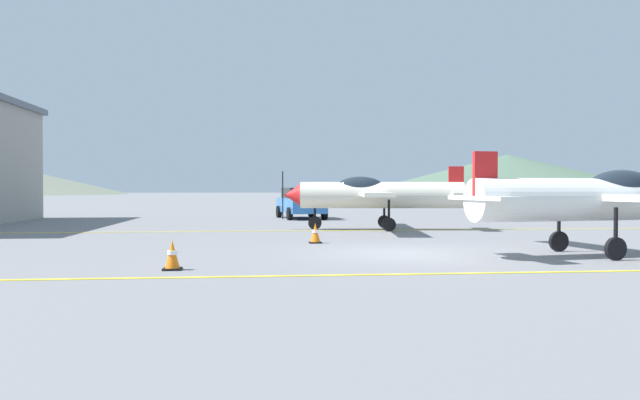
{
  "coord_description": "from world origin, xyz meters",
  "views": [
    {
      "loc": [
        -3.67,
        -15.31,
        1.61
      ],
      "look_at": [
        -1.43,
        6.0,
        1.2
      ],
      "focal_mm": 35.5,
      "sensor_mm": 36.0,
      "label": 1
    }
  ],
  "objects_px": {
    "car_sedan": "(301,202)",
    "traffic_cone_side": "(315,233)",
    "airplane_mid": "(375,194)",
    "airplane_near": "(602,198)",
    "traffic_cone_front": "(172,255)"
  },
  "relations": [
    {
      "from": "airplane_mid",
      "to": "traffic_cone_front",
      "type": "bearing_deg",
      "value": -118.72
    },
    {
      "from": "airplane_mid",
      "to": "airplane_near",
      "type": "bearing_deg",
      "value": -69.21
    },
    {
      "from": "airplane_near",
      "to": "traffic_cone_side",
      "type": "xyz_separation_m",
      "value": [
        -6.51,
        3.96,
        -1.08
      ]
    },
    {
      "from": "airplane_near",
      "to": "airplane_mid",
      "type": "xyz_separation_m",
      "value": [
        -3.66,
        9.64,
        0.0
      ]
    },
    {
      "from": "airplane_near",
      "to": "airplane_mid",
      "type": "distance_m",
      "value": 10.32
    },
    {
      "from": "airplane_mid",
      "to": "car_sedan",
      "type": "xyz_separation_m",
      "value": [
        -2.18,
        9.14,
        -0.53
      ]
    },
    {
      "from": "airplane_near",
      "to": "traffic_cone_side",
      "type": "distance_m",
      "value": 7.7
    },
    {
      "from": "traffic_cone_front",
      "to": "traffic_cone_side",
      "type": "distance_m",
      "value": 6.61
    },
    {
      "from": "airplane_mid",
      "to": "traffic_cone_side",
      "type": "distance_m",
      "value": 6.45
    },
    {
      "from": "airplane_mid",
      "to": "traffic_cone_side",
      "type": "xyz_separation_m",
      "value": [
        -2.85,
        -5.68,
        -1.08
      ]
    },
    {
      "from": "airplane_near",
      "to": "car_sedan",
      "type": "relative_size",
      "value": 1.8
    },
    {
      "from": "airplane_near",
      "to": "traffic_cone_front",
      "type": "relative_size",
      "value": 13.82
    },
    {
      "from": "traffic_cone_side",
      "to": "airplane_mid",
      "type": "bearing_deg",
      "value": 63.35
    },
    {
      "from": "car_sedan",
      "to": "traffic_cone_side",
      "type": "relative_size",
      "value": 7.66
    },
    {
      "from": "airplane_near",
      "to": "traffic_cone_front",
      "type": "bearing_deg",
      "value": -170.13
    }
  ]
}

